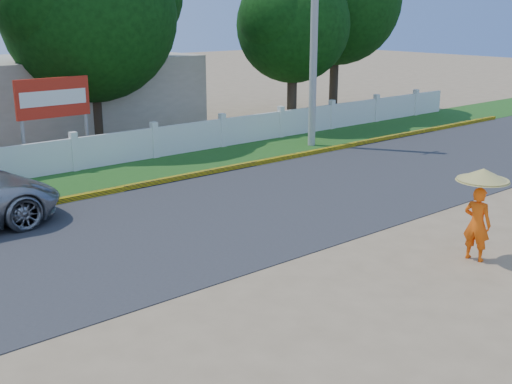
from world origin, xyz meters
TOP-DOWN VIEW (x-y plane):
  - ground at (0.00, 0.00)m, footprint 120.00×120.00m
  - road at (0.00, 4.50)m, footprint 60.00×7.00m
  - grass_verge at (0.00, 9.75)m, footprint 60.00×3.50m
  - curb at (0.00, 8.05)m, footprint 40.00×0.18m
  - fence at (0.00, 11.20)m, footprint 40.00×0.10m
  - building_near at (3.00, 18.00)m, footprint 10.00×6.00m
  - utility_pole at (8.80, 9.20)m, footprint 0.28×0.28m
  - monk_with_parasol at (3.15, -1.43)m, footprint 1.08×1.08m
  - billboard at (-0.11, 12.30)m, footprint 2.50×0.13m
  - tree_row at (2.29, 14.50)m, footprint 34.22×8.05m

SIDE VIEW (x-z plane):
  - ground at x=0.00m, z-range 0.00..0.00m
  - road at x=0.00m, z-range 0.00..0.02m
  - grass_verge at x=0.00m, z-range 0.00..0.03m
  - curb at x=0.00m, z-range 0.00..0.16m
  - fence at x=0.00m, z-range 0.00..1.10m
  - monk_with_parasol at x=3.15m, z-range 0.30..2.26m
  - building_near at x=3.00m, z-range 0.00..3.20m
  - billboard at x=-0.11m, z-range 0.67..3.62m
  - utility_pole at x=8.80m, z-range 0.00..8.87m
  - tree_row at x=2.29m, z-range 0.69..9.46m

